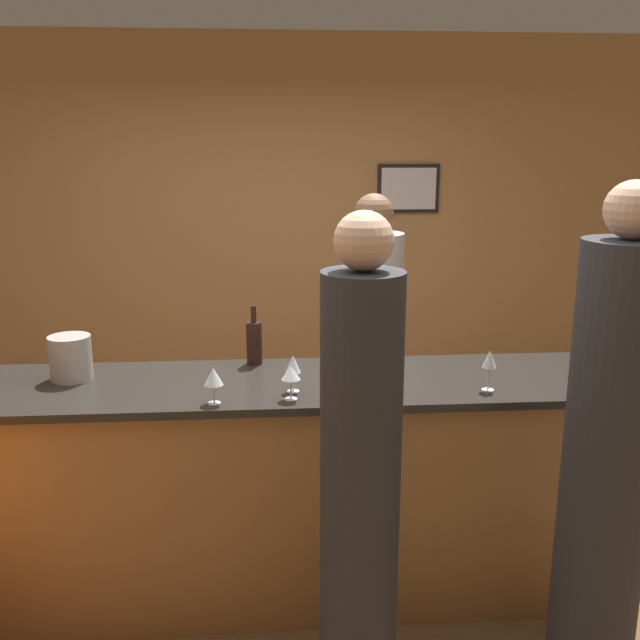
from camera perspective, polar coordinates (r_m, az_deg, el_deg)
ground_plane at (r=3.63m, az=-3.56°, el=-20.67°), size 14.00×14.00×0.00m
back_wall at (r=5.15m, az=-4.15°, el=6.54°), size 8.00×0.08×2.80m
bar_counter at (r=3.36m, az=-3.70°, el=-13.32°), size 3.05×0.68×1.04m
bartender at (r=3.94m, az=4.10°, el=-4.03°), size 0.33×0.33×1.81m
guest_0 at (r=2.79m, az=21.94°, el=-11.35°), size 0.31×0.31×1.95m
guest_2 at (r=2.57m, az=3.23°, el=-13.40°), size 0.28×0.28×1.86m
wine_bottle_0 at (r=3.39m, az=-5.29°, el=-1.74°), size 0.07×0.07×0.28m
ice_bucket at (r=3.34m, az=-19.33°, el=-2.86°), size 0.19×0.19×0.20m
wine_glass_0 at (r=2.99m, az=-2.17°, el=-3.63°), size 0.07×0.07×0.16m
wine_glass_1 at (r=2.90m, az=-2.35°, el=-4.33°), size 0.08×0.08×0.14m
wine_glass_2 at (r=3.08m, az=13.41°, el=-3.18°), size 0.06×0.06×0.18m
wine_glass_3 at (r=2.88m, az=-8.52°, el=-4.56°), size 0.08×0.08×0.15m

